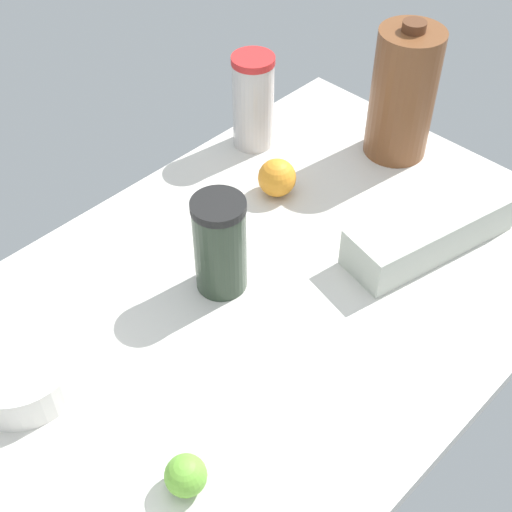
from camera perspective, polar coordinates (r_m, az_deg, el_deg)
countertop at (r=119.09cm, az=-0.00°, el=-3.92°), size 120.00×76.00×3.00cm
shaker_bottle at (r=114.07cm, az=-2.90°, el=0.88°), size 8.78×8.78×17.87cm
tumbler_cup at (r=145.04cm, az=-0.23°, el=12.26°), size 8.53×8.53×19.75cm
chocolate_milk_jug at (r=143.88cm, az=11.68°, el=12.59°), size 12.63×12.63×28.12cm
mixing_bowl at (r=110.67cm, az=-18.29°, el=-8.67°), size 17.11×17.11×5.99cm
egg_carton at (r=127.88cm, az=13.76°, el=2.06°), size 33.31×17.14×7.56cm
lime_beside_bowl at (r=96.98cm, az=-5.64°, el=-17.07°), size 5.68×5.68×5.68cm
orange_near_front at (r=135.43cm, az=1.69°, el=6.28°), size 7.31×7.31×7.31cm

